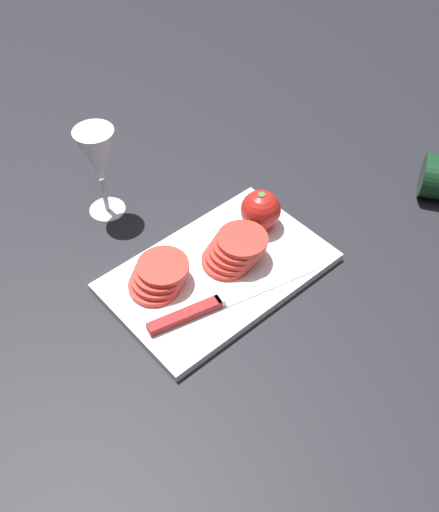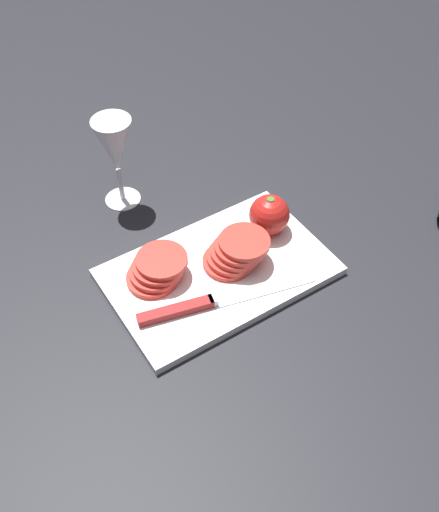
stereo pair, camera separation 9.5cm
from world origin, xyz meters
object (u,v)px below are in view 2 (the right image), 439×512
Objects in this scene: whole_tomato at (269,215)px; tomato_slice_stack_near at (157,269)px; tomato_slice_stack_far at (236,252)px; knife at (197,306)px; wine_glass at (115,149)px.

whole_tomato is 0.68× the size of tomato_slice_stack_near.
whole_tomato reaches higher than tomato_slice_stack_near.
whole_tomato reaches higher than tomato_slice_stack_far.
tomato_slice_stack_near is at bearing -2.13° from whole_tomato.
tomato_slice_stack_far is (-0.10, -0.05, 0.02)m from knife.
knife is at bearing 103.07° from tomato_slice_stack_near.
knife is (0.19, 0.08, -0.03)m from whole_tomato.
tomato_slice_stack_near is 0.95× the size of tomato_slice_stack_far.
wine_glass reaches higher than knife.
tomato_slice_stack_far is at bearing 161.91° from tomato_slice_stack_near.
whole_tomato is 0.10m from tomato_slice_stack_far.
whole_tomato is (-0.17, 0.22, -0.07)m from wine_glass.
knife is 2.61× the size of tomato_slice_stack_far.
tomato_slice_stack_near is (0.02, -0.09, 0.01)m from knife.
wine_glass reaches higher than whole_tomato.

